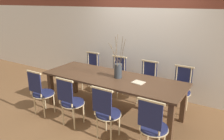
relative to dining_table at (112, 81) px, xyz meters
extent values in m
plane|color=brown|center=(0.00, 0.00, -0.68)|extent=(16.00, 16.00, 0.00)
cube|color=silver|center=(0.00, 1.34, 0.34)|extent=(12.00, 0.06, 2.05)
cube|color=#4C3321|center=(0.00, 0.00, 0.07)|extent=(2.85, 0.99, 0.04)
cube|color=#4C3321|center=(-1.32, -0.39, -0.32)|extent=(0.09, 0.09, 0.73)
cube|color=#4C3321|center=(1.32, -0.39, -0.32)|extent=(0.09, 0.09, 0.73)
cube|color=#4C3321|center=(-1.32, 0.39, -0.32)|extent=(0.09, 0.09, 0.73)
cube|color=#4C3321|center=(1.32, 0.39, -0.32)|extent=(0.09, 0.09, 0.73)
cylinder|color=#1E234C|center=(-1.14, -0.75, -0.24)|extent=(0.41, 0.41, 0.04)
cylinder|color=beige|center=(-1.14, -0.75, -0.26)|extent=(0.43, 0.43, 0.01)
cylinder|color=beige|center=(-1.28, -0.62, -0.47)|extent=(0.03, 0.03, 0.43)
cylinder|color=beige|center=(-1.01, -0.62, -0.47)|extent=(0.03, 0.03, 0.43)
cylinder|color=beige|center=(-1.28, -0.88, -0.47)|extent=(0.03, 0.03, 0.43)
cylinder|color=beige|center=(-1.01, -0.88, -0.47)|extent=(0.03, 0.03, 0.43)
cylinder|color=beige|center=(-1.29, -0.93, 0.02)|extent=(0.03, 0.03, 0.49)
cylinder|color=beige|center=(-1.00, -0.93, 0.02)|extent=(0.03, 0.03, 0.49)
cube|color=#1E234C|center=(-1.14, -0.93, 0.05)|extent=(0.35, 0.02, 0.39)
cube|color=beige|center=(-1.14, -0.93, 0.25)|extent=(0.39, 0.03, 0.03)
cylinder|color=#1E234C|center=(-0.37, -0.75, -0.24)|extent=(0.41, 0.41, 0.04)
cylinder|color=beige|center=(-0.37, -0.75, -0.26)|extent=(0.43, 0.43, 0.01)
cylinder|color=beige|center=(-0.51, -0.62, -0.47)|extent=(0.03, 0.03, 0.43)
cylinder|color=beige|center=(-0.24, -0.62, -0.47)|extent=(0.03, 0.03, 0.43)
cylinder|color=beige|center=(-0.51, -0.88, -0.47)|extent=(0.03, 0.03, 0.43)
cylinder|color=beige|center=(-0.24, -0.88, -0.47)|extent=(0.03, 0.03, 0.43)
cylinder|color=beige|center=(-0.52, -0.93, 0.02)|extent=(0.03, 0.03, 0.49)
cylinder|color=beige|center=(-0.23, -0.93, 0.02)|extent=(0.03, 0.03, 0.49)
cube|color=#1E234C|center=(-0.37, -0.93, 0.05)|extent=(0.35, 0.02, 0.39)
cube|color=beige|center=(-0.37, -0.93, 0.25)|extent=(0.39, 0.03, 0.03)
cylinder|color=#1E234C|center=(0.39, -0.75, -0.24)|extent=(0.41, 0.41, 0.04)
cylinder|color=beige|center=(0.39, -0.75, -0.26)|extent=(0.43, 0.43, 0.01)
cylinder|color=beige|center=(0.26, -0.62, -0.47)|extent=(0.03, 0.03, 0.43)
cylinder|color=beige|center=(0.53, -0.62, -0.47)|extent=(0.03, 0.03, 0.43)
cylinder|color=beige|center=(0.26, -0.88, -0.47)|extent=(0.03, 0.03, 0.43)
cylinder|color=beige|center=(0.53, -0.88, -0.47)|extent=(0.03, 0.03, 0.43)
cylinder|color=beige|center=(0.25, -0.93, 0.02)|extent=(0.03, 0.03, 0.49)
cylinder|color=beige|center=(0.54, -0.93, 0.02)|extent=(0.03, 0.03, 0.49)
cube|color=#1E234C|center=(0.39, -0.93, 0.05)|extent=(0.35, 0.02, 0.39)
cube|color=beige|center=(0.39, -0.93, 0.25)|extent=(0.39, 0.03, 0.03)
cylinder|color=#1E234C|center=(1.18, -0.75, -0.24)|extent=(0.41, 0.41, 0.04)
cylinder|color=beige|center=(1.18, -0.75, -0.26)|extent=(0.43, 0.43, 0.01)
cylinder|color=beige|center=(1.05, -0.62, -0.47)|extent=(0.03, 0.03, 0.43)
cylinder|color=beige|center=(1.31, -0.62, -0.47)|extent=(0.03, 0.03, 0.43)
cylinder|color=beige|center=(1.04, -0.93, 0.02)|extent=(0.03, 0.03, 0.49)
cylinder|color=beige|center=(1.32, -0.93, 0.02)|extent=(0.03, 0.03, 0.49)
cube|color=#1E234C|center=(1.18, -0.93, 0.05)|extent=(0.35, 0.02, 0.39)
cube|color=beige|center=(1.18, -0.93, 0.25)|extent=(0.39, 0.03, 0.03)
cylinder|color=#1E234C|center=(-1.16, 0.75, -0.24)|extent=(0.41, 0.41, 0.04)
cylinder|color=beige|center=(-1.16, 0.75, -0.26)|extent=(0.43, 0.43, 0.01)
cylinder|color=beige|center=(-1.02, 0.62, -0.47)|extent=(0.03, 0.03, 0.43)
cylinder|color=beige|center=(-1.29, 0.62, -0.47)|extent=(0.03, 0.03, 0.43)
cylinder|color=beige|center=(-1.02, 0.88, -0.47)|extent=(0.03, 0.03, 0.43)
cylinder|color=beige|center=(-1.29, 0.88, -0.47)|extent=(0.03, 0.03, 0.43)
cylinder|color=beige|center=(-1.01, 0.93, 0.02)|extent=(0.03, 0.03, 0.49)
cylinder|color=beige|center=(-1.30, 0.93, 0.02)|extent=(0.03, 0.03, 0.49)
cube|color=#1E234C|center=(-1.16, 0.93, 0.05)|extent=(0.35, 0.02, 0.39)
cube|color=beige|center=(-1.16, 0.93, 0.25)|extent=(0.39, 0.03, 0.03)
cylinder|color=#1E234C|center=(-0.37, 0.75, -0.24)|extent=(0.41, 0.41, 0.04)
cylinder|color=beige|center=(-0.37, 0.75, -0.26)|extent=(0.43, 0.43, 0.01)
cylinder|color=beige|center=(-0.24, 0.62, -0.47)|extent=(0.03, 0.03, 0.43)
cylinder|color=beige|center=(-0.50, 0.62, -0.47)|extent=(0.03, 0.03, 0.43)
cylinder|color=beige|center=(-0.24, 0.88, -0.47)|extent=(0.03, 0.03, 0.43)
cylinder|color=beige|center=(-0.50, 0.88, -0.47)|extent=(0.03, 0.03, 0.43)
cylinder|color=beige|center=(-0.23, 0.93, 0.02)|extent=(0.03, 0.03, 0.49)
cylinder|color=beige|center=(-0.51, 0.93, 0.02)|extent=(0.03, 0.03, 0.49)
cube|color=#1E234C|center=(-0.37, 0.93, 0.05)|extent=(0.35, 0.02, 0.39)
cube|color=beige|center=(-0.37, 0.93, 0.25)|extent=(0.39, 0.03, 0.03)
cylinder|color=#1E234C|center=(0.40, 0.75, -0.24)|extent=(0.41, 0.41, 0.04)
cylinder|color=beige|center=(0.40, 0.75, -0.26)|extent=(0.43, 0.43, 0.01)
cylinder|color=beige|center=(0.53, 0.62, -0.47)|extent=(0.03, 0.03, 0.43)
cylinder|color=beige|center=(0.27, 0.62, -0.47)|extent=(0.03, 0.03, 0.43)
cylinder|color=beige|center=(0.53, 0.88, -0.47)|extent=(0.03, 0.03, 0.43)
cylinder|color=beige|center=(0.27, 0.88, -0.47)|extent=(0.03, 0.03, 0.43)
cylinder|color=beige|center=(0.54, 0.93, 0.02)|extent=(0.03, 0.03, 0.49)
cylinder|color=beige|center=(0.26, 0.93, 0.02)|extent=(0.03, 0.03, 0.49)
cube|color=#1E234C|center=(0.40, 0.93, 0.05)|extent=(0.35, 0.02, 0.39)
cube|color=beige|center=(0.40, 0.93, 0.25)|extent=(0.39, 0.03, 0.03)
cylinder|color=#1E234C|center=(1.15, 0.75, -0.24)|extent=(0.41, 0.41, 0.04)
cylinder|color=beige|center=(1.15, 0.75, -0.26)|extent=(0.43, 0.43, 0.01)
cylinder|color=beige|center=(1.28, 0.62, -0.47)|extent=(0.03, 0.03, 0.43)
cylinder|color=beige|center=(1.02, 0.62, -0.47)|extent=(0.03, 0.03, 0.43)
cylinder|color=beige|center=(1.28, 0.88, -0.47)|extent=(0.03, 0.03, 0.43)
cylinder|color=beige|center=(1.02, 0.88, -0.47)|extent=(0.03, 0.03, 0.43)
cylinder|color=beige|center=(1.29, 0.93, 0.02)|extent=(0.03, 0.03, 0.49)
cylinder|color=beige|center=(1.01, 0.93, 0.02)|extent=(0.03, 0.03, 0.49)
cube|color=#1E234C|center=(1.15, 0.93, 0.05)|extent=(0.35, 0.02, 0.39)
cube|color=beige|center=(1.15, 0.93, 0.25)|extent=(0.39, 0.03, 0.03)
cylinder|color=#33383D|center=(0.11, 0.05, 0.23)|extent=(0.15, 0.15, 0.28)
cylinder|color=brown|center=(0.06, 0.05, 0.64)|extent=(0.02, 0.11, 0.56)
cylinder|color=brown|center=(0.17, 0.12, 0.61)|extent=(0.17, 0.13, 0.49)
cylinder|color=brown|center=(0.09, 0.01, 0.63)|extent=(0.08, 0.04, 0.52)
cylinder|color=brown|center=(0.15, 0.10, 0.63)|extent=(0.11, 0.08, 0.54)
cylinder|color=brown|center=(0.08, -0.05, 0.55)|extent=(0.20, 0.07, 0.39)
cylinder|color=brown|center=(0.13, -0.09, 0.57)|extent=(0.28, 0.05, 0.43)
cube|color=beige|center=(0.57, 0.00, 0.09)|extent=(0.22, 0.20, 0.01)
camera|label=1|loc=(2.12, -3.43, 1.53)|focal=35.00mm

